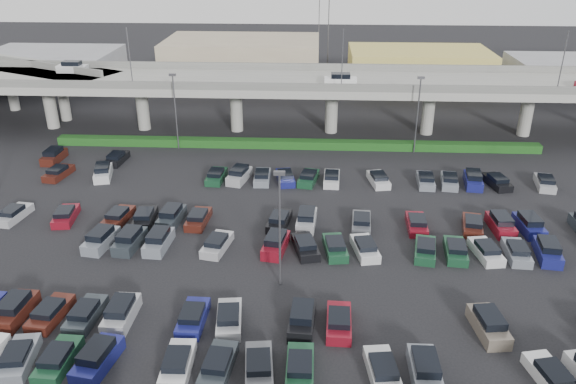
# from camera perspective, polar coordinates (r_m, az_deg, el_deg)

# --- Properties ---
(ground) EXTENTS (280.00, 280.00, 0.00)m
(ground) POSITION_cam_1_polar(r_m,az_deg,el_deg) (54.70, -0.27, -4.62)
(ground) COLOR black
(overpass) EXTENTS (150.00, 13.00, 15.80)m
(overpass) POSITION_cam_1_polar(r_m,az_deg,el_deg) (82.05, 0.80, 10.79)
(overpass) COLOR gray
(overpass) RESTS_ON ground
(hedge) EXTENTS (66.00, 1.60, 1.10)m
(hedge) POSITION_cam_1_polar(r_m,az_deg,el_deg) (77.23, 0.75, 4.90)
(hedge) COLOR #134216
(hedge) RESTS_ON ground
(parked_cars) EXTENTS (63.09, 41.61, 1.67)m
(parked_cars) POSITION_cam_1_polar(r_m,az_deg,el_deg) (50.65, -0.39, -6.41)
(parked_cars) COLOR gray
(parked_cars) RESTS_ON ground
(light_poles) EXTENTS (66.90, 48.38, 10.30)m
(light_poles) POSITION_cam_1_polar(r_m,az_deg,el_deg) (54.11, -4.54, 2.31)
(light_poles) COLOR #4A494E
(light_poles) RESTS_ON ground
(distant_buildings) EXTENTS (138.00, 24.00, 9.00)m
(distant_buildings) POSITION_cam_1_polar(r_m,az_deg,el_deg) (112.20, 8.00, 12.71)
(distant_buildings) COLOR gray
(distant_buildings) RESTS_ON ground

